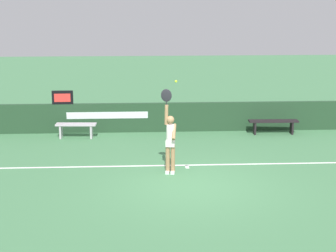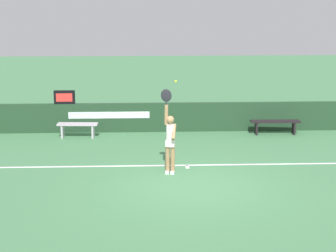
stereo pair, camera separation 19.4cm
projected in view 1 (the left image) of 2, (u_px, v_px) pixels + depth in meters
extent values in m
plane|color=#447A4E|center=(193.00, 186.00, 13.92)|extent=(60.00, 60.00, 0.00)
cube|color=white|center=(187.00, 165.00, 15.61)|extent=(10.56, 0.10, 0.00)
cube|color=white|center=(187.00, 167.00, 15.47)|extent=(0.10, 0.30, 0.00)
cube|color=#203E26|center=(177.00, 117.00, 19.36)|extent=(14.80, 0.17, 1.00)
cube|color=silver|center=(107.00, 115.00, 19.12)|extent=(2.77, 0.01, 0.23)
cube|color=black|center=(63.00, 97.00, 18.98)|extent=(0.70, 0.13, 0.46)
cube|color=red|center=(62.00, 98.00, 18.92)|extent=(0.55, 0.01, 0.28)
cylinder|color=#9D7750|center=(173.00, 159.00, 14.84)|extent=(0.11, 0.11, 0.78)
cylinder|color=#9D7750|center=(168.00, 159.00, 14.86)|extent=(0.11, 0.11, 0.78)
cube|color=white|center=(173.00, 172.00, 14.91)|extent=(0.14, 0.25, 0.07)
cube|color=white|center=(168.00, 172.00, 14.92)|extent=(0.14, 0.25, 0.07)
cylinder|color=white|center=(170.00, 135.00, 14.70)|extent=(0.21, 0.21, 0.55)
cube|color=white|center=(170.00, 143.00, 14.75)|extent=(0.26, 0.23, 0.16)
sphere|color=#9D7750|center=(170.00, 120.00, 14.60)|extent=(0.21, 0.21, 0.21)
cylinder|color=#9D7750|center=(166.00, 115.00, 14.58)|extent=(0.12, 0.11, 0.52)
cylinder|color=#9D7750|center=(174.00, 132.00, 14.61)|extent=(0.15, 0.41, 0.38)
ellipsoid|color=black|center=(166.00, 95.00, 14.47)|extent=(0.30, 0.08, 0.36)
cylinder|color=black|center=(166.00, 103.00, 14.51)|extent=(0.03, 0.03, 0.18)
sphere|color=#C6E62C|center=(176.00, 81.00, 14.11)|extent=(0.07, 0.07, 0.07)
cube|color=#B9ADB8|center=(76.00, 124.00, 18.46)|extent=(1.35, 0.44, 0.05)
cube|color=#B9ADB8|center=(61.00, 131.00, 18.51)|extent=(0.08, 0.32, 0.46)
cube|color=#B9ADB8|center=(92.00, 131.00, 18.51)|extent=(0.08, 0.32, 0.46)
cube|color=black|center=(273.00, 121.00, 19.00)|extent=(1.68, 0.41, 0.05)
cube|color=black|center=(255.00, 128.00, 19.03)|extent=(0.07, 0.32, 0.45)
cube|color=black|center=(292.00, 127.00, 19.06)|extent=(0.07, 0.32, 0.45)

